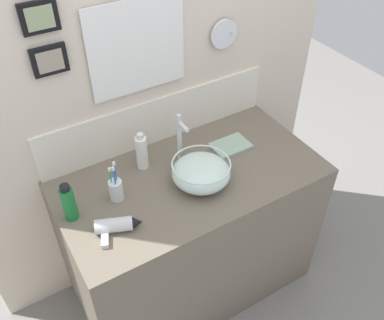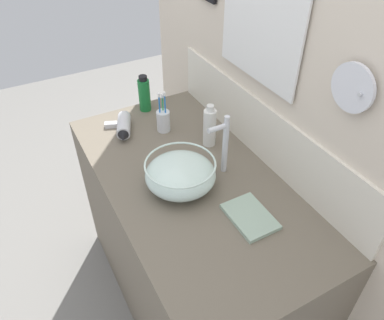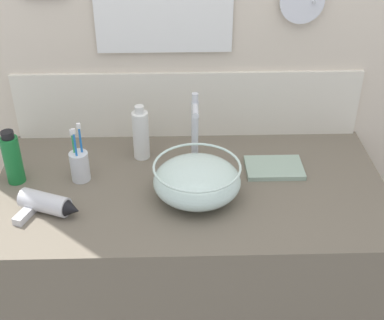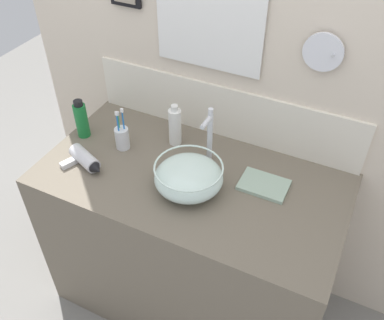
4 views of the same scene
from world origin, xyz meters
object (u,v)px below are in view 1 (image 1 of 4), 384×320
at_px(hair_drier, 117,226).
at_px(spray_bottle, 142,152).
at_px(soap_dispenser, 69,203).
at_px(faucet, 180,136).
at_px(toothbrush_cup, 116,189).
at_px(hand_towel, 231,146).
at_px(glass_bowl_sink, 201,172).

relative_size(hair_drier, spray_bottle, 1.03).
bearing_deg(soap_dispenser, faucet, 8.78).
distance_m(toothbrush_cup, soap_dispenser, 0.22).
bearing_deg(soap_dispenser, spray_bottle, 18.75).
bearing_deg(soap_dispenser, hand_towel, 2.76).
bearing_deg(spray_bottle, toothbrush_cup, -145.50).
xyz_separation_m(toothbrush_cup, spray_bottle, (0.20, 0.14, 0.04)).
xyz_separation_m(toothbrush_cup, soap_dispenser, (-0.21, -0.00, 0.03)).
relative_size(faucet, toothbrush_cup, 1.27).
bearing_deg(faucet, soap_dispenser, -171.22).
relative_size(glass_bowl_sink, soap_dispenser, 1.46).
relative_size(faucet, spray_bottle, 1.32).
distance_m(toothbrush_cup, hand_towel, 0.66).
bearing_deg(soap_dispenser, glass_bowl_sink, -9.63).
xyz_separation_m(faucet, toothbrush_cup, (-0.38, -0.09, -0.09)).
height_order(toothbrush_cup, soap_dispenser, toothbrush_cup).
bearing_deg(faucet, toothbrush_cup, -167.05).
height_order(hair_drier, soap_dispenser, soap_dispenser).
bearing_deg(toothbrush_cup, hand_towel, 3.31).
height_order(glass_bowl_sink, hair_drier, glass_bowl_sink).
xyz_separation_m(glass_bowl_sink, hair_drier, (-0.46, -0.07, -0.03)).
xyz_separation_m(faucet, spray_bottle, (-0.19, 0.05, -0.06)).
xyz_separation_m(glass_bowl_sink, hand_towel, (0.27, 0.14, -0.05)).
relative_size(spray_bottle, hand_towel, 1.03).
height_order(faucet, spray_bottle, faucet).
xyz_separation_m(soap_dispenser, spray_bottle, (0.41, 0.14, 0.00)).
bearing_deg(hair_drier, soap_dispenser, 128.87).
xyz_separation_m(faucet, soap_dispenser, (-0.60, -0.09, -0.06)).
distance_m(hair_drier, spray_bottle, 0.42).
bearing_deg(hand_towel, spray_bottle, 168.02).
distance_m(glass_bowl_sink, toothbrush_cup, 0.40).
xyz_separation_m(faucet, hand_towel, (0.27, -0.05, -0.14)).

